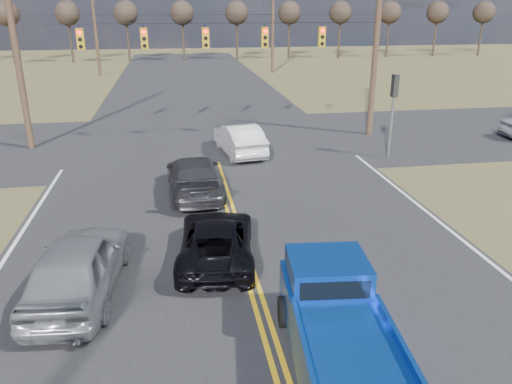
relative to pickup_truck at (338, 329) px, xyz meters
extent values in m
plane|color=brown|center=(-1.14, 0.21, -0.90)|extent=(160.00, 160.00, 0.00)
cube|color=#28282B|center=(-1.14, 10.21, -0.90)|extent=(14.00, 120.00, 0.02)
cube|color=#28282B|center=(-1.14, 18.21, -0.90)|extent=(120.00, 12.00, 0.02)
cylinder|color=#473323|center=(-10.14, 18.21, 4.10)|extent=(0.32, 0.32, 10.00)
cylinder|color=#473323|center=(7.86, 18.21, 4.10)|extent=(0.32, 0.32, 10.00)
cylinder|color=black|center=(-1.14, 18.21, 5.10)|extent=(18.00, 0.02, 0.02)
cylinder|color=black|center=(-1.14, 18.21, 5.50)|extent=(18.00, 0.02, 0.02)
cube|color=#B28C14|center=(-7.14, 18.21, 4.40)|extent=(0.34, 0.24, 1.00)
cylinder|color=#FF0C05|center=(-7.14, 18.07, 4.73)|extent=(0.20, 0.06, 0.20)
cylinder|color=black|center=(-7.14, 18.07, 4.40)|extent=(0.20, 0.06, 0.20)
cylinder|color=black|center=(-7.14, 18.07, 4.07)|extent=(0.20, 0.06, 0.20)
cube|color=black|center=(-7.14, 18.04, 4.84)|extent=(0.24, 0.14, 0.03)
cube|color=#B28C14|center=(-4.14, 18.21, 4.40)|extent=(0.34, 0.24, 1.00)
cylinder|color=#FF0C05|center=(-4.14, 18.07, 4.73)|extent=(0.20, 0.06, 0.20)
cylinder|color=black|center=(-4.14, 18.07, 4.40)|extent=(0.20, 0.06, 0.20)
cylinder|color=black|center=(-4.14, 18.07, 4.07)|extent=(0.20, 0.06, 0.20)
cube|color=black|center=(-4.14, 18.04, 4.84)|extent=(0.24, 0.14, 0.03)
cube|color=#B28C14|center=(-1.14, 18.21, 4.40)|extent=(0.34, 0.24, 1.00)
cylinder|color=#FF0C05|center=(-1.14, 18.07, 4.73)|extent=(0.20, 0.06, 0.20)
cylinder|color=black|center=(-1.14, 18.07, 4.40)|extent=(0.20, 0.06, 0.20)
cylinder|color=black|center=(-1.14, 18.07, 4.07)|extent=(0.20, 0.06, 0.20)
cube|color=black|center=(-1.14, 18.04, 4.84)|extent=(0.24, 0.14, 0.03)
cube|color=#B28C14|center=(1.86, 18.21, 4.40)|extent=(0.34, 0.24, 1.00)
cylinder|color=#FF0C05|center=(1.86, 18.07, 4.73)|extent=(0.20, 0.06, 0.20)
cylinder|color=black|center=(1.86, 18.07, 4.40)|extent=(0.20, 0.06, 0.20)
cylinder|color=black|center=(1.86, 18.07, 4.07)|extent=(0.20, 0.06, 0.20)
cube|color=black|center=(1.86, 18.04, 4.84)|extent=(0.24, 0.14, 0.03)
cube|color=#B28C14|center=(4.86, 18.21, 4.40)|extent=(0.34, 0.24, 1.00)
cylinder|color=#FF0C05|center=(4.86, 18.07, 4.73)|extent=(0.20, 0.06, 0.20)
cylinder|color=black|center=(4.86, 18.07, 4.40)|extent=(0.20, 0.06, 0.20)
cylinder|color=black|center=(4.86, 18.07, 4.07)|extent=(0.20, 0.06, 0.20)
cube|color=black|center=(4.86, 18.04, 4.84)|extent=(0.24, 0.14, 0.03)
cylinder|color=slate|center=(7.06, 13.71, 0.70)|extent=(0.12, 0.12, 3.20)
cube|color=black|center=(7.06, 13.71, 2.50)|extent=(0.24, 0.34, 1.00)
cylinder|color=#473323|center=(-10.14, 46.21, 4.10)|extent=(0.32, 0.32, 10.00)
cylinder|color=#473323|center=(7.86, 46.21, 4.10)|extent=(0.32, 0.32, 10.00)
cylinder|color=#33261C|center=(-22.14, 60.21, 1.85)|extent=(0.28, 0.28, 5.50)
sphere|color=#2D231C|center=(-22.14, 60.21, 5.00)|extent=(3.00, 3.00, 3.00)
cylinder|color=#33261C|center=(-15.14, 60.21, 1.85)|extent=(0.28, 0.28, 5.50)
sphere|color=#2D231C|center=(-15.14, 60.21, 5.00)|extent=(3.00, 3.00, 3.00)
cylinder|color=#33261C|center=(-8.14, 60.21, 1.85)|extent=(0.28, 0.28, 5.50)
sphere|color=#2D231C|center=(-8.14, 60.21, 5.00)|extent=(3.00, 3.00, 3.00)
cylinder|color=#33261C|center=(-1.14, 60.21, 1.85)|extent=(0.28, 0.28, 5.50)
sphere|color=#2D231C|center=(-1.14, 60.21, 5.00)|extent=(3.00, 3.00, 3.00)
cylinder|color=#33261C|center=(5.86, 60.21, 1.85)|extent=(0.28, 0.28, 5.50)
sphere|color=#2D231C|center=(5.86, 60.21, 5.00)|extent=(3.00, 3.00, 3.00)
cylinder|color=#33261C|center=(12.86, 60.21, 1.85)|extent=(0.28, 0.28, 5.50)
sphere|color=#2D231C|center=(12.86, 60.21, 5.00)|extent=(3.00, 3.00, 3.00)
cylinder|color=#33261C|center=(19.86, 60.21, 1.85)|extent=(0.28, 0.28, 5.50)
sphere|color=#2D231C|center=(19.86, 60.21, 5.00)|extent=(3.00, 3.00, 3.00)
cylinder|color=#33261C|center=(26.86, 60.21, 1.85)|extent=(0.28, 0.28, 5.50)
sphere|color=#2D231C|center=(26.86, 60.21, 5.00)|extent=(3.00, 3.00, 3.00)
cylinder|color=#33261C|center=(33.86, 60.21, 1.85)|extent=(0.28, 0.28, 5.50)
sphere|color=#2D231C|center=(33.86, 60.21, 5.00)|extent=(3.00, 3.00, 3.00)
cylinder|color=#33261C|center=(40.86, 60.21, 1.85)|extent=(0.28, 0.28, 5.50)
sphere|color=#2D231C|center=(40.86, 60.21, 5.00)|extent=(3.00, 3.00, 3.00)
cylinder|color=black|center=(-0.70, 1.51, -0.54)|extent=(0.35, 0.74, 0.71)
cylinder|color=black|center=(0.98, 1.34, -0.54)|extent=(0.35, 0.74, 0.71)
cube|color=#0D3C97|center=(-0.02, -0.17, -0.10)|extent=(2.24, 4.95, 0.89)
cube|color=#0D3C97|center=(0.11, 1.12, 0.63)|extent=(1.78, 1.66, 0.64)
cube|color=black|center=(0.04, 0.38, 0.63)|extent=(1.42, 0.19, 0.40)
cube|color=#0D3C97|center=(-0.95, -1.01, 0.44)|extent=(0.37, 2.93, 0.18)
cube|color=#0D3C97|center=(0.73, -1.18, 0.44)|extent=(0.37, 2.93, 0.18)
imported|color=gray|center=(-5.48, 3.61, -0.08)|extent=(2.31, 4.91, 1.62)
imported|color=black|center=(-1.94, 4.90, -0.28)|extent=(2.55, 4.63, 1.23)
imported|color=silver|center=(0.15, 15.62, -0.15)|extent=(2.21, 4.74, 1.50)
imported|color=#323136|center=(-2.29, 10.38, -0.18)|extent=(2.15, 5.02, 1.44)
camera|label=1|loc=(-2.92, -7.82, 5.94)|focal=35.00mm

